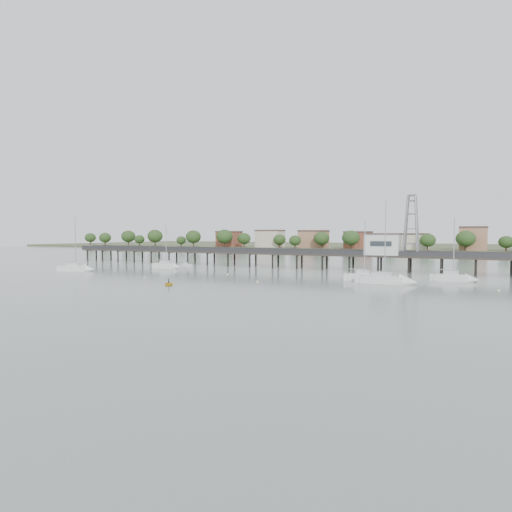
{
  "coord_description": "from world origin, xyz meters",
  "views": [
    {
      "loc": [
        44.06,
        -46.3,
        9.18
      ],
      "look_at": [
        -0.36,
        42.0,
        4.0
      ],
      "focal_mm": 30.0,
      "sensor_mm": 36.0,
      "label": 1
    }
  ],
  "objects_px": {
    "lattice_tower": "(411,225)",
    "sailboat_c": "(368,277)",
    "sailboat_d": "(392,280)",
    "sailboat_e": "(458,278)",
    "white_tender": "(187,265)",
    "sailboat_a": "(80,269)",
    "yellow_dinghy": "(169,285)",
    "sailboat_b": "(169,266)",
    "pier": "(287,254)"
  },
  "relations": [
    {
      "from": "pier",
      "to": "sailboat_a",
      "type": "relative_size",
      "value": 10.8
    },
    {
      "from": "sailboat_b",
      "to": "white_tender",
      "type": "relative_size",
      "value": 3.58
    },
    {
      "from": "sailboat_a",
      "to": "lattice_tower",
      "type": "bearing_deg",
      "value": 4.27
    },
    {
      "from": "sailboat_b",
      "to": "sailboat_a",
      "type": "xyz_separation_m",
      "value": [
        -14.32,
        -16.46,
        -0.01
      ]
    },
    {
      "from": "sailboat_c",
      "to": "yellow_dinghy",
      "type": "xyz_separation_m",
      "value": [
        -30.18,
        -23.61,
        -0.65
      ]
    },
    {
      "from": "sailboat_b",
      "to": "yellow_dinghy",
      "type": "relative_size",
      "value": 4.21
    },
    {
      "from": "sailboat_d",
      "to": "white_tender",
      "type": "distance_m",
      "value": 59.69
    },
    {
      "from": "sailboat_a",
      "to": "yellow_dinghy",
      "type": "relative_size",
      "value": 4.68
    },
    {
      "from": "sailboat_d",
      "to": "sailboat_e",
      "type": "height_order",
      "value": "sailboat_d"
    },
    {
      "from": "lattice_tower",
      "to": "sailboat_d",
      "type": "bearing_deg",
      "value": -90.31
    },
    {
      "from": "lattice_tower",
      "to": "white_tender",
      "type": "bearing_deg",
      "value": -170.58
    },
    {
      "from": "lattice_tower",
      "to": "sailboat_a",
      "type": "height_order",
      "value": "lattice_tower"
    },
    {
      "from": "sailboat_a",
      "to": "sailboat_d",
      "type": "distance_m",
      "value": 73.13
    },
    {
      "from": "sailboat_c",
      "to": "sailboat_d",
      "type": "distance_m",
      "value": 6.3
    },
    {
      "from": "lattice_tower",
      "to": "sailboat_e",
      "type": "relative_size",
      "value": 1.19
    },
    {
      "from": "sailboat_c",
      "to": "sailboat_b",
      "type": "distance_m",
      "value": 53.73
    },
    {
      "from": "sailboat_c",
      "to": "sailboat_e",
      "type": "xyz_separation_m",
      "value": [
        15.74,
        5.97,
        -0.0
      ]
    },
    {
      "from": "lattice_tower",
      "to": "yellow_dinghy",
      "type": "distance_m",
      "value": 58.8
    },
    {
      "from": "sailboat_b",
      "to": "yellow_dinghy",
      "type": "bearing_deg",
      "value": -57.04
    },
    {
      "from": "sailboat_a",
      "to": "yellow_dinghy",
      "type": "distance_m",
      "value": 39.74
    },
    {
      "from": "pier",
      "to": "sailboat_d",
      "type": "xyz_separation_m",
      "value": [
        31.36,
        -25.74,
        -3.17
      ]
    },
    {
      "from": "sailboat_c",
      "to": "lattice_tower",
      "type": "bearing_deg",
      "value": 61.24
    },
    {
      "from": "lattice_tower",
      "to": "sailboat_c",
      "type": "bearing_deg",
      "value": -103.35
    },
    {
      "from": "sailboat_d",
      "to": "sailboat_a",
      "type": "bearing_deg",
      "value": -177.05
    },
    {
      "from": "pier",
      "to": "yellow_dinghy",
      "type": "xyz_separation_m",
      "value": [
        -3.91,
        -45.61,
        -3.79
      ]
    },
    {
      "from": "lattice_tower",
      "to": "sailboat_b",
      "type": "xyz_separation_m",
      "value": [
        -58.63,
        -16.12,
        -10.45
      ]
    },
    {
      "from": "sailboat_c",
      "to": "white_tender",
      "type": "distance_m",
      "value": 53.84
    },
    {
      "from": "sailboat_d",
      "to": "sailboat_e",
      "type": "bearing_deg",
      "value": 39.88
    },
    {
      "from": "sailboat_a",
      "to": "pier",
      "type": "bearing_deg",
      "value": 18.38
    },
    {
      "from": "lattice_tower",
      "to": "sailboat_d",
      "type": "relative_size",
      "value": 0.95
    },
    {
      "from": "lattice_tower",
      "to": "sailboat_d",
      "type": "distance_m",
      "value": 27.79
    },
    {
      "from": "pier",
      "to": "sailboat_e",
      "type": "xyz_separation_m",
      "value": [
        42.01,
        -16.04,
        -3.15
      ]
    },
    {
      "from": "sailboat_a",
      "to": "sailboat_b",
      "type": "bearing_deg",
      "value": 29.19
    },
    {
      "from": "sailboat_c",
      "to": "white_tender",
      "type": "xyz_separation_m",
      "value": [
        -52.37,
        12.45,
        -0.26
      ]
    },
    {
      "from": "yellow_dinghy",
      "to": "sailboat_b",
      "type": "bearing_deg",
      "value": 91.9
    },
    {
      "from": "sailboat_d",
      "to": "white_tender",
      "type": "bearing_deg",
      "value": 161.85
    },
    {
      "from": "lattice_tower",
      "to": "yellow_dinghy",
      "type": "bearing_deg",
      "value": -127.82
    },
    {
      "from": "sailboat_a",
      "to": "white_tender",
      "type": "xyz_separation_m",
      "value": [
        15.35,
        23.03,
        -0.25
      ]
    },
    {
      "from": "pier",
      "to": "sailboat_d",
      "type": "height_order",
      "value": "sailboat_d"
    },
    {
      "from": "pier",
      "to": "yellow_dinghy",
      "type": "height_order",
      "value": "pier"
    },
    {
      "from": "sailboat_d",
      "to": "yellow_dinghy",
      "type": "xyz_separation_m",
      "value": [
        -35.27,
        -19.88,
        -0.63
      ]
    },
    {
      "from": "sailboat_b",
      "to": "sailboat_e",
      "type": "distance_m",
      "value": 69.14
    },
    {
      "from": "sailboat_b",
      "to": "sailboat_d",
      "type": "xyz_separation_m",
      "value": [
        58.49,
        -9.62,
        -0.02
      ]
    },
    {
      "from": "lattice_tower",
      "to": "pier",
      "type": "bearing_deg",
      "value": -180.0
    },
    {
      "from": "sailboat_b",
      "to": "yellow_dinghy",
      "type": "xyz_separation_m",
      "value": [
        23.22,
        -29.49,
        -0.65
      ]
    },
    {
      "from": "sailboat_c",
      "to": "sailboat_b",
      "type": "bearing_deg",
      "value": 158.31
    },
    {
      "from": "sailboat_c",
      "to": "sailboat_d",
      "type": "relative_size",
      "value": 0.77
    },
    {
      "from": "lattice_tower",
      "to": "sailboat_c",
      "type": "xyz_separation_m",
      "value": [
        -5.22,
        -22.01,
        -10.45
      ]
    },
    {
      "from": "yellow_dinghy",
      "to": "lattice_tower",
      "type": "bearing_deg",
      "value": 15.87
    },
    {
      "from": "sailboat_a",
      "to": "yellow_dinghy",
      "type": "bearing_deg",
      "value": -38.94
    }
  ]
}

